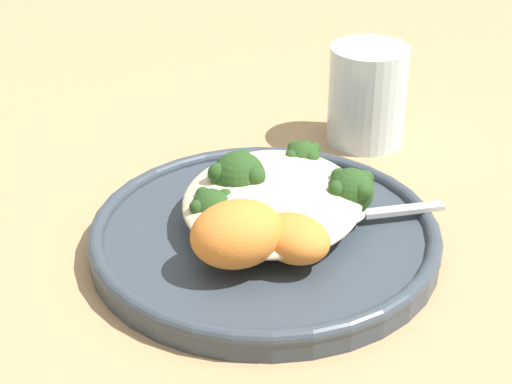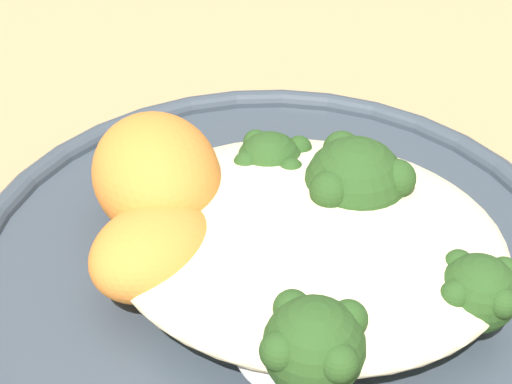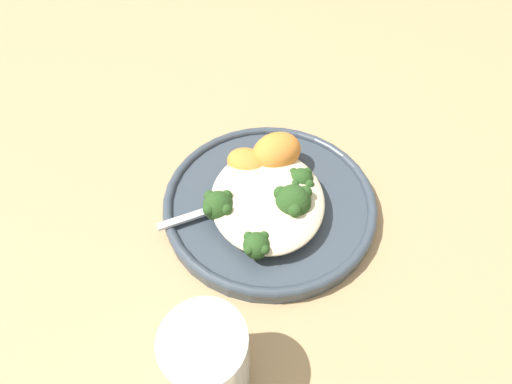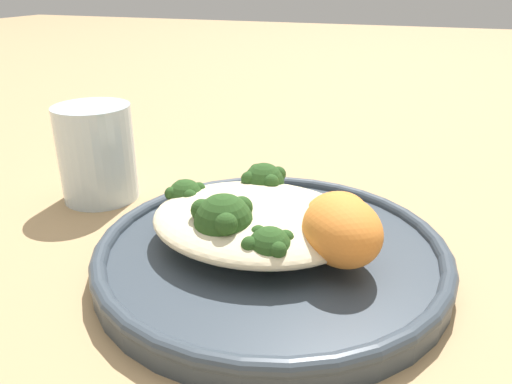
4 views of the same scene
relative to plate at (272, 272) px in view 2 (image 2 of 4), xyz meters
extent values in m
plane|color=tan|center=(0.00, -0.01, -0.01)|extent=(4.00, 4.00, 0.00)
cylinder|color=#38424C|center=(0.00, 0.00, 0.00)|extent=(0.26, 0.26, 0.02)
torus|color=#38424C|center=(0.00, 0.00, 0.00)|extent=(0.26, 0.26, 0.01)
ellipsoid|color=beige|center=(-0.01, 0.00, 0.02)|extent=(0.16, 0.13, 0.03)
ellipsoid|color=#8EB25B|center=(0.00, 0.03, 0.02)|extent=(0.07, 0.06, 0.01)
sphere|color=#284C1E|center=(-0.03, 0.06, 0.03)|extent=(0.03, 0.03, 0.03)
sphere|color=#284C1E|center=(-0.02, 0.07, 0.03)|extent=(0.01, 0.01, 0.01)
sphere|color=#284C1E|center=(-0.04, 0.07, 0.03)|extent=(0.01, 0.01, 0.01)
sphere|color=#284C1E|center=(-0.04, 0.05, 0.03)|extent=(0.01, 0.01, 0.01)
sphere|color=#284C1E|center=(-0.02, 0.05, 0.03)|extent=(0.01, 0.01, 0.01)
ellipsoid|color=#8EB25B|center=(-0.02, 0.02, 0.02)|extent=(0.11, 0.02, 0.02)
sphere|color=#284C1E|center=(-0.08, 0.02, 0.03)|extent=(0.03, 0.03, 0.03)
sphere|color=#284C1E|center=(-0.07, 0.03, 0.03)|extent=(0.01, 0.01, 0.01)
sphere|color=#284C1E|center=(-0.09, 0.03, 0.03)|extent=(0.01, 0.01, 0.01)
sphere|color=#284C1E|center=(-0.09, 0.01, 0.03)|extent=(0.01, 0.01, 0.01)
sphere|color=#284C1E|center=(-0.07, 0.01, 0.03)|extent=(0.01, 0.01, 0.01)
ellipsoid|color=#8EB25B|center=(0.00, 0.00, 0.02)|extent=(0.08, 0.07, 0.02)
sphere|color=#284C1E|center=(-0.03, -0.02, 0.03)|extent=(0.04, 0.04, 0.04)
sphere|color=#284C1E|center=(-0.02, -0.01, 0.04)|extent=(0.02, 0.02, 0.02)
sphere|color=#284C1E|center=(-0.04, -0.02, 0.04)|extent=(0.02, 0.02, 0.02)
sphere|color=#284C1E|center=(-0.02, -0.04, 0.04)|extent=(0.02, 0.02, 0.02)
ellipsoid|color=#8EB25B|center=(0.02, 0.00, 0.02)|extent=(0.03, 0.08, 0.01)
sphere|color=#284C1E|center=(0.01, -0.04, 0.03)|extent=(0.03, 0.03, 0.03)
sphere|color=#284C1E|center=(0.02, -0.03, 0.03)|extent=(0.01, 0.01, 0.01)
sphere|color=#284C1E|center=(0.00, -0.03, 0.03)|extent=(0.01, 0.01, 0.01)
sphere|color=#284C1E|center=(0.00, -0.05, 0.03)|extent=(0.01, 0.01, 0.01)
sphere|color=#284C1E|center=(0.02, -0.05, 0.03)|extent=(0.01, 0.01, 0.01)
ellipsoid|color=orange|center=(0.04, 0.03, 0.03)|extent=(0.06, 0.07, 0.03)
ellipsoid|color=orange|center=(0.05, -0.01, 0.03)|extent=(0.08, 0.08, 0.04)
ellipsoid|color=silver|center=(-0.01, 0.05, 0.02)|extent=(0.05, 0.05, 0.01)
camera|label=1|loc=(0.52, 0.08, 0.34)|focal=60.00mm
camera|label=2|loc=(-0.06, 0.25, 0.24)|focal=60.00mm
camera|label=3|loc=(-0.30, 0.02, 0.38)|focal=28.00mm
camera|label=4|loc=(0.10, -0.30, 0.19)|focal=35.00mm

